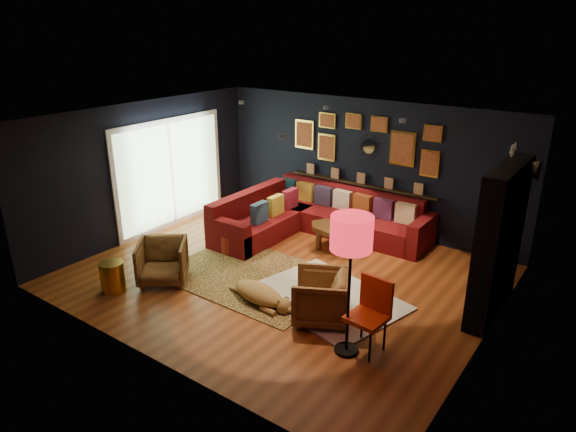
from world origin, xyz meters
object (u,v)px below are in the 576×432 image
Objects in this scene: pouf at (233,243)px; gold_stool at (112,276)px; armchair_right at (321,295)px; coffee_table at (331,230)px; floor_lamp at (351,239)px; dog at (259,290)px; sectional at (311,218)px; armchair_left at (162,260)px; orange_chair at (371,309)px.

pouf is 0.99× the size of gold_stool.
armchair_right is 3.33m from gold_stool.
floor_lamp is at bearing -55.16° from coffee_table.
coffee_table is at bearing 124.84° from floor_lamp.
floor_lamp is 1.47× the size of dog.
gold_stool is (-3.11, -1.17, -0.16)m from armchair_right.
sectional reaches higher than armchair_right.
coffee_table is at bearing 20.28° from armchair_left.
floor_lamp is 2.18m from dog.
sectional is 0.82m from coffee_table.
armchair_right is (2.53, -1.01, 0.21)m from pouf.
gold_stool is (-0.41, -0.66, -0.15)m from armchair_left.
sectional reaches higher than pouf.
gold_stool is (-1.26, -3.73, -0.08)m from sectional.
sectional is 2.84m from dog.
armchair_right is 1.66× the size of gold_stool.
sectional is 3.49× the size of coffee_table.
armchair_right is at bearing -62.01° from coffee_table.
sectional reaches higher than dog.
pouf is 0.59× the size of armchair_right.
floor_lamp reaches higher than sectional.
coffee_table is 3.38m from floor_lamp.
floor_lamp reaches higher than dog.
gold_stool is 4.07m from floor_lamp.
orange_chair is at bearing 48.83° from armchair_right.
floor_lamp is at bearing -24.49° from pouf.
orange_chair is 0.77× the size of dog.
floor_lamp is (3.77, 0.73, 1.34)m from gold_stool.
sectional is at bearing 114.48° from dog.
dog reaches higher than pouf.
dog is at bearing -176.42° from orange_chair.
armchair_left reaches higher than gold_stool.
orange_chair is at bearing 5.44° from dog.
armchair_left reaches higher than coffee_table.
sectional is 7.16× the size of gold_stool.
armchair_right is 1.42m from floor_lamp.
armchair_left is 0.79m from gold_stool.
gold_stool is 4.10m from orange_chair.
orange_chair is (0.86, -0.21, 0.18)m from armchair_right.
orange_chair is 1.91m from dog.
armchair_left is (-1.56, -2.66, 0.01)m from coffee_table.
floor_lamp is (3.20, -1.46, 1.39)m from pouf.
armchair_left reaches higher than pouf.
floor_lamp is at bearing -124.28° from orange_chair.
orange_chair reaches higher than pouf.
pouf is at bearing -113.83° from sectional.
dog is (2.10, 1.02, -0.02)m from gold_stool.
floor_lamp is at bearing -50.14° from sectional.
armchair_right is at bearing -21.74° from pouf.
orange_chair is (3.40, -1.22, 0.39)m from pouf.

